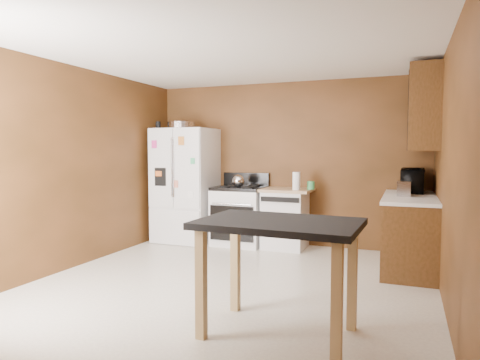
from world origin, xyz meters
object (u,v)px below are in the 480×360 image
Objects in this scene: roasting_pan at (181,125)px; microwave at (413,182)px; dishwasher at (285,218)px; kettle at (238,181)px; island at (279,238)px; gas_range at (240,215)px; green_canister at (311,185)px; toaster at (404,188)px; paper_towel at (296,181)px; refrigerator at (186,185)px; pen_cup at (158,125)px.

roasting_pan is 3.53m from microwave.
kettle is at bearing -169.18° from dishwasher.
dishwasher is 0.70× the size of island.
microwave is at bearing 70.80° from island.
gas_range is 0.72m from dishwasher.
roasting_pan is 1.70m from gas_range.
green_canister is at bearing 7.85° from kettle.
roasting_pan is at bearing 174.78° from toaster.
paper_towel is (1.89, -0.05, -0.84)m from roasting_pan.
refrigerator is at bearing 20.29° from roasting_pan.
refrigerator is 1.64× the size of gas_range.
paper_towel is at bearing -8.32° from gas_range.
kettle is 0.21× the size of dishwasher.
island is at bearing -63.22° from gas_range.
green_canister reaches higher than island.
microwave reaches higher than kettle.
toaster is 0.28× the size of dishwasher.
kettle is 2.38m from toaster.
dishwasher is (0.72, 0.02, -0.01)m from gas_range.
green_canister is 0.62m from dishwasher.
gas_range is at bearing -178.06° from dishwasher.
toaster is at bearing -7.39° from roasting_pan.
kettle is at bearing -79.76° from gas_range.
refrigerator is at bearing 176.99° from kettle.
microwave reaches higher than gas_range.
roasting_pan is 2.20m from dishwasher.
paper_towel is 2.83m from island.
green_canister is 0.13× the size of dishwasher.
island is (0.54, -2.77, -0.25)m from paper_towel.
pen_cup is 0.11× the size of gas_range.
green_canister is 0.46× the size of toaster.
island is (1.47, -2.91, 0.31)m from gas_range.
pen_cup is 0.47× the size of toaster.
roasting_pan is 0.83× the size of microwave.
refrigerator is (-3.28, 0.45, -0.09)m from toaster.
microwave is (3.44, 0.06, -0.81)m from roasting_pan.
paper_towel is 1.55m from microwave.
kettle reaches higher than dishwasher.
green_canister is 2.01m from refrigerator.
dishwasher is at bearing 2.99° from refrigerator.
refrigerator reaches higher than toaster.
kettle is 0.74× the size of toaster.
refrigerator is 1.41× the size of island.
green_canister is at bearing 2.03° from gas_range.
dishwasher is (-1.65, 0.54, -0.54)m from toaster.
toaster is at bearing -12.26° from gas_range.
roasting_pan is 0.38m from pen_cup.
dishwasher is at bearing 164.05° from toaster.
island is at bearing -82.82° from green_canister.
toaster is 3.31m from refrigerator.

